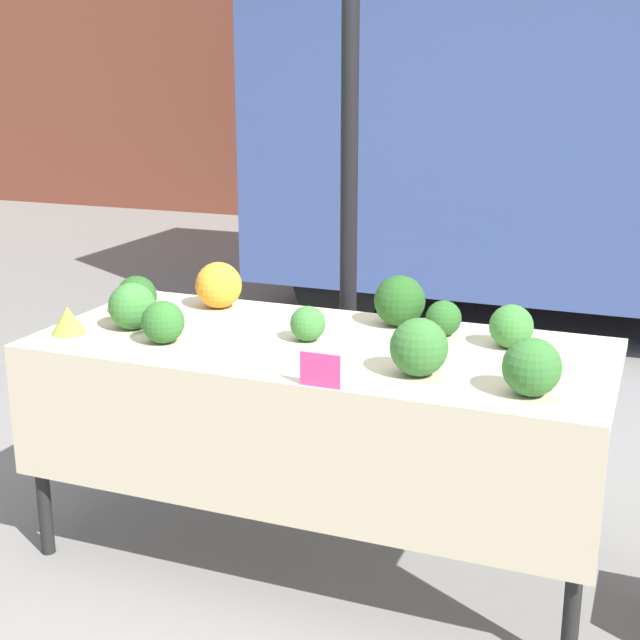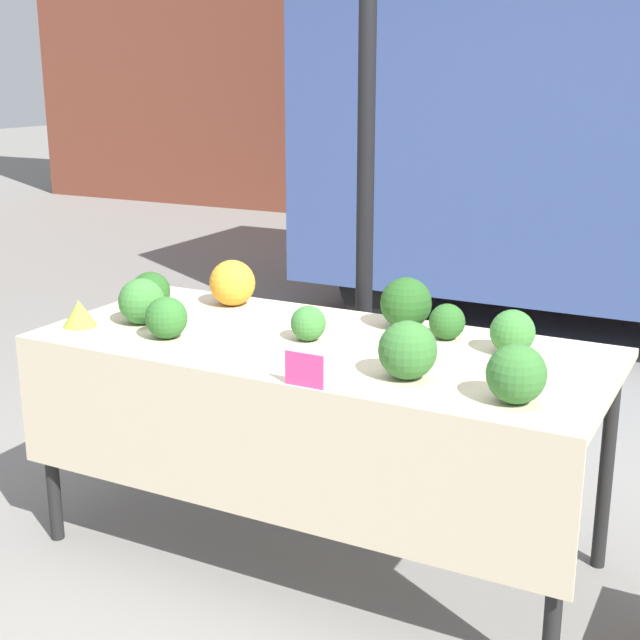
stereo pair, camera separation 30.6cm
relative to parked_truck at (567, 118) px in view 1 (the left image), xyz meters
name	(u,v)px [view 1 (the left image)]	position (x,y,z in m)	size (l,w,h in m)	color
ground_plane	(320,551)	(-0.38, -3.66, -1.40)	(40.00, 40.00, 0.00)	gray
tent_pole	(349,205)	(-0.50, -3.03, -0.21)	(0.07, 0.07, 2.40)	black
parked_truck	(567,118)	(0.00, 0.00, 0.00)	(4.46, 1.89, 2.72)	#384C84
market_table	(313,374)	(-0.38, -3.73, -0.69)	(1.99, 0.87, 0.81)	beige
orange_cauliflower	(219,285)	(-0.92, -3.38, -0.50)	(0.18, 0.18, 0.18)	orange
romanesco_head	(68,320)	(-1.25, -3.89, -0.54)	(0.12, 0.12, 0.10)	#93B238
broccoli_head_0	(419,347)	(0.03, -3.87, -0.50)	(0.18, 0.18, 0.18)	#336B2D
broccoli_head_1	(511,326)	(0.25, -3.48, -0.52)	(0.15, 0.15, 0.15)	#387533
broccoli_head_2	(137,296)	(-1.16, -3.59, -0.51)	(0.15, 0.15, 0.15)	#23511E
broccoli_head_3	(163,322)	(-0.88, -3.87, -0.52)	(0.15, 0.15, 0.15)	#2D6628
broccoli_head_4	(308,324)	(-0.42, -3.66, -0.53)	(0.12, 0.12, 0.12)	#387533
broccoli_head_5	(400,301)	(-0.18, -3.36, -0.50)	(0.19, 0.19, 0.19)	#23511E
broccoli_head_6	(532,367)	(0.38, -3.93, -0.51)	(0.17, 0.17, 0.17)	#336B2D
broccoli_head_7	(132,306)	(-1.07, -3.76, -0.51)	(0.17, 0.17, 0.17)	#387533
broccoli_head_8	(444,318)	(0.00, -3.43, -0.53)	(0.13, 0.13, 0.13)	#285B23
price_sign	(320,370)	(-0.21, -4.08, -0.54)	(0.13, 0.01, 0.11)	#E53D84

